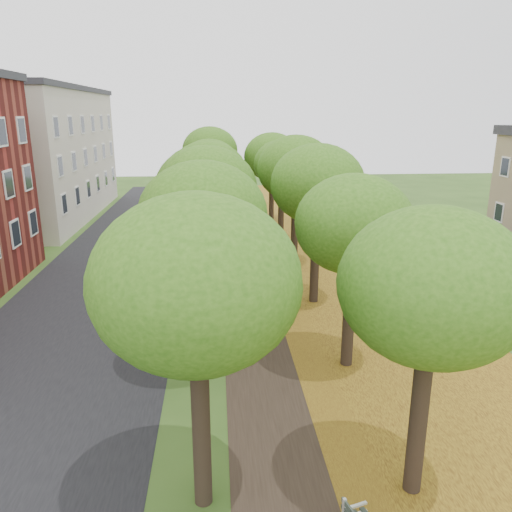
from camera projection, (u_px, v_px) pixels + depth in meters
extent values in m
plane|color=#2D4C19|center=(300.00, 495.00, 11.38)|extent=(120.00, 120.00, 0.00)
cube|color=black|center=(105.00, 285.00, 25.17)|extent=(8.00, 70.00, 0.01)
cube|color=black|center=(253.00, 281.00, 25.74)|extent=(3.20, 70.00, 0.01)
cube|color=#A7811E|center=(348.00, 279.00, 26.12)|extent=(7.50, 70.00, 0.01)
cube|color=black|center=(493.00, 269.00, 27.73)|extent=(9.00, 16.00, 0.01)
cylinder|color=black|center=(201.00, 427.00, 10.68)|extent=(0.40, 0.40, 3.85)
ellipsoid|color=#2C5B13|center=(196.00, 283.00, 9.77)|extent=(4.10, 4.10, 3.49)
cylinder|color=black|center=(206.00, 317.00, 16.42)|extent=(0.40, 0.40, 3.85)
ellipsoid|color=#2C5B13|center=(203.00, 220.00, 15.52)|extent=(4.10, 4.10, 3.49)
cylinder|color=black|center=(208.00, 264.00, 22.17)|extent=(0.40, 0.40, 3.85)
ellipsoid|color=#2C5B13|center=(206.00, 191.00, 21.27)|extent=(4.10, 4.10, 3.49)
cylinder|color=black|center=(210.00, 233.00, 27.92)|extent=(0.40, 0.40, 3.85)
ellipsoid|color=#2C5B13|center=(208.00, 174.00, 27.01)|extent=(4.10, 4.10, 3.49)
cylinder|color=black|center=(211.00, 212.00, 33.66)|extent=(0.40, 0.40, 3.85)
ellipsoid|color=#2C5B13|center=(209.00, 163.00, 32.76)|extent=(4.10, 4.10, 3.49)
cylinder|color=black|center=(211.00, 197.00, 39.41)|extent=(0.40, 0.40, 3.85)
ellipsoid|color=#2C5B13|center=(210.00, 156.00, 38.51)|extent=(4.10, 4.10, 3.49)
cylinder|color=black|center=(419.00, 417.00, 11.04)|extent=(0.40, 0.40, 3.85)
ellipsoid|color=#2C5B13|center=(433.00, 277.00, 10.14)|extent=(4.10, 4.10, 3.49)
cylinder|color=black|center=(349.00, 312.00, 16.79)|extent=(0.40, 0.40, 3.85)
ellipsoid|color=#2C5B13|center=(354.00, 218.00, 15.89)|extent=(4.10, 4.10, 3.49)
cylinder|color=black|center=(315.00, 261.00, 22.54)|extent=(0.40, 0.40, 3.85)
ellipsoid|color=#2C5B13|center=(317.00, 190.00, 21.63)|extent=(4.10, 4.10, 3.49)
cylinder|color=black|center=(294.00, 231.00, 28.28)|extent=(0.40, 0.40, 3.85)
ellipsoid|color=#2C5B13|center=(296.00, 173.00, 27.38)|extent=(4.10, 4.10, 3.49)
cylinder|color=black|center=(281.00, 211.00, 34.03)|extent=(0.40, 0.40, 3.85)
ellipsoid|color=#2C5B13|center=(282.00, 163.00, 33.12)|extent=(4.10, 4.10, 3.49)
cylinder|color=black|center=(271.00, 197.00, 39.77)|extent=(0.40, 0.40, 3.85)
ellipsoid|color=#2C5B13|center=(272.00, 155.00, 38.87)|extent=(4.10, 4.10, 3.49)
cube|color=beige|center=(27.00, 156.00, 40.30)|extent=(10.00, 20.00, 10.00)
cube|color=#2D2D33|center=(18.00, 88.00, 38.86)|extent=(10.30, 20.30, 0.40)
cube|color=silver|center=(356.00, 506.00, 10.17)|extent=(0.49, 0.20, 0.04)
imported|color=maroon|center=(489.00, 281.00, 23.54)|extent=(4.84, 2.98, 1.51)
imported|color=#2E2D31|center=(442.00, 248.00, 29.64)|extent=(4.41, 2.24, 1.23)
imported|color=silver|center=(451.00, 253.00, 28.41)|extent=(5.18, 2.84, 1.37)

